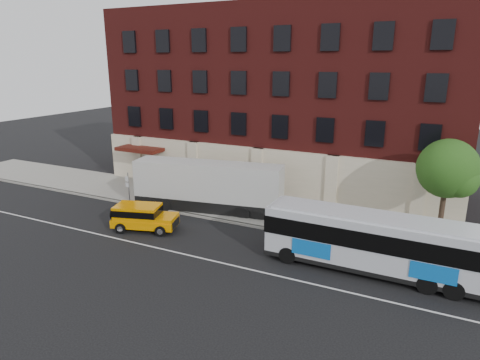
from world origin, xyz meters
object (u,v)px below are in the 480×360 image
at_px(sign_pole, 128,186).
at_px(yellow_suv, 142,216).
at_px(street_tree, 448,171).
at_px(city_bus, 376,241).
at_px(shipping_container, 208,187).

height_order(sign_pole, yellow_suv, sign_pole).
distance_m(sign_pole, yellow_suv, 5.72).
relative_size(sign_pole, street_tree, 0.40).
relative_size(sign_pole, city_bus, 0.22).
bearing_deg(sign_pole, city_bus, -8.97).
height_order(sign_pole, street_tree, street_tree).
relative_size(city_bus, shipping_container, 1.03).
distance_m(city_bus, shipping_container, 13.37).
bearing_deg(sign_pole, street_tree, 8.61).
height_order(street_tree, shipping_container, street_tree).
distance_m(street_tree, city_bus, 7.51).
xyz_separation_m(sign_pole, city_bus, (19.00, -3.00, 0.30)).
xyz_separation_m(sign_pole, yellow_suv, (4.30, -3.75, -0.48)).
height_order(yellow_suv, shipping_container, shipping_container).
xyz_separation_m(street_tree, yellow_suv, (-17.74, -7.08, -3.43)).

